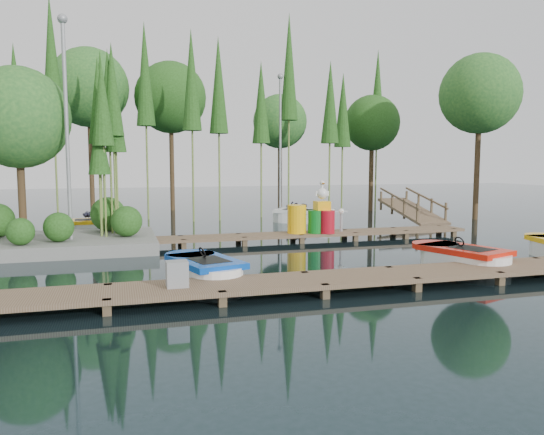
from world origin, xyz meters
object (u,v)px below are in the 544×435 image
object	(u,v)px
boat_blue	(204,271)
boat_red	(462,259)
yellow_barrel	(297,219)
drum_cluster	(323,217)
island	(43,150)
boat_yellow_far	(95,226)
utility_cabinet	(177,274)

from	to	relation	value
boat_blue	boat_red	size ratio (longest dim) A/B	0.96
boat_red	yellow_barrel	size ratio (longest dim) A/B	3.05
yellow_barrel	drum_cluster	distance (m)	0.95
island	boat_yellow_far	bearing A→B (deg)	68.08
boat_blue	boat_yellow_far	size ratio (longest dim) A/B	1.05
boat_blue	island	bearing A→B (deg)	107.82
yellow_barrel	drum_cluster	size ratio (longest dim) A/B	0.54
island	boat_red	world-z (taller)	island
boat_red	utility_cabinet	xyz separation A→B (m)	(-7.53, -1.18, 0.29)
drum_cluster	island	bearing A→B (deg)	174.18
boat_yellow_far	yellow_barrel	world-z (taller)	yellow_barrel
boat_blue	yellow_barrel	xyz separation A→B (m)	(4.15, 5.43, 0.54)
boat_blue	utility_cabinet	size ratio (longest dim) A/B	5.55
utility_cabinet	boat_yellow_far	bearing A→B (deg)	100.13
boat_yellow_far	yellow_barrel	distance (m)	8.10
boat_blue	drum_cluster	size ratio (longest dim) A/B	1.56
utility_cabinet	island	bearing A→B (deg)	113.27
drum_cluster	yellow_barrel	bearing A→B (deg)	170.89
boat_red	drum_cluster	size ratio (longest dim) A/B	1.64
boat_blue	yellow_barrel	size ratio (longest dim) A/B	2.91
island	yellow_barrel	size ratio (longest dim) A/B	6.76
drum_cluster	boat_yellow_far	bearing A→B (deg)	151.29
boat_blue	boat_red	distance (m)	6.75
island	boat_blue	bearing A→B (deg)	-56.30
boat_yellow_far	boat_red	bearing A→B (deg)	-30.22
yellow_barrel	boat_red	bearing A→B (deg)	-66.03
boat_yellow_far	drum_cluster	world-z (taller)	drum_cluster
boat_blue	drum_cluster	xyz separation A→B (m)	(5.08, 5.28, 0.59)
island	utility_cabinet	bearing A→B (deg)	-66.73
boat_blue	drum_cluster	bearing A→B (deg)	30.20
boat_blue	drum_cluster	world-z (taller)	drum_cluster
boat_blue	utility_cabinet	distance (m)	1.79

